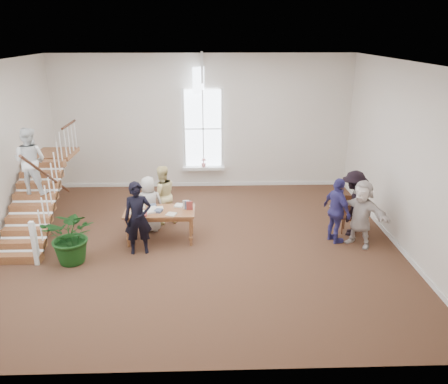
{
  "coord_description": "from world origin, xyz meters",
  "views": [
    {
      "loc": [
        0.25,
        -10.13,
        5.19
      ],
      "look_at": [
        0.58,
        0.4,
        1.27
      ],
      "focal_mm": 35.0,
      "sensor_mm": 36.0,
      "label": 1
    }
  ],
  "objects_px": {
    "woman_cluster_b": "(353,203)",
    "woman_cluster_c": "(361,214)",
    "elderly_woman": "(149,204)",
    "person_yellow": "(162,195)",
    "woman_cluster_a": "(337,211)",
    "floor_plant": "(72,235)",
    "police_officer": "(138,218)",
    "library_table": "(159,214)",
    "side_chair": "(352,213)"
  },
  "relations": [
    {
      "from": "police_officer",
      "to": "woman_cluster_c",
      "type": "xyz_separation_m",
      "value": [
        5.53,
        0.23,
        -0.05
      ]
    },
    {
      "from": "elderly_woman",
      "to": "woman_cluster_a",
      "type": "height_order",
      "value": "woman_cluster_a"
    },
    {
      "from": "elderly_woman",
      "to": "floor_plant",
      "type": "bearing_deg",
      "value": 41.66
    },
    {
      "from": "elderly_woman",
      "to": "person_yellow",
      "type": "xyz_separation_m",
      "value": [
        0.3,
        0.5,
        0.08
      ]
    },
    {
      "from": "police_officer",
      "to": "floor_plant",
      "type": "relative_size",
      "value": 1.33
    },
    {
      "from": "woman_cluster_b",
      "to": "floor_plant",
      "type": "distance_m",
      "value": 7.13
    },
    {
      "from": "person_yellow",
      "to": "woman_cluster_b",
      "type": "bearing_deg",
      "value": 148.03
    },
    {
      "from": "police_officer",
      "to": "woman_cluster_b",
      "type": "bearing_deg",
      "value": -0.28
    },
    {
      "from": "woman_cluster_b",
      "to": "woman_cluster_a",
      "type": "bearing_deg",
      "value": -25.32
    },
    {
      "from": "police_officer",
      "to": "side_chair",
      "type": "height_order",
      "value": "police_officer"
    },
    {
      "from": "library_table",
      "to": "woman_cluster_b",
      "type": "relative_size",
      "value": 1.01
    },
    {
      "from": "person_yellow",
      "to": "woman_cluster_a",
      "type": "height_order",
      "value": "woman_cluster_a"
    },
    {
      "from": "person_yellow",
      "to": "woman_cluster_a",
      "type": "bearing_deg",
      "value": 141.57
    },
    {
      "from": "woman_cluster_b",
      "to": "person_yellow",
      "type": "bearing_deg",
      "value": -74.23
    },
    {
      "from": "police_officer",
      "to": "person_yellow",
      "type": "xyz_separation_m",
      "value": [
        0.4,
        1.75,
        -0.07
      ]
    },
    {
      "from": "woman_cluster_a",
      "to": "library_table",
      "type": "bearing_deg",
      "value": 65.73
    },
    {
      "from": "library_table",
      "to": "person_yellow",
      "type": "relative_size",
      "value": 1.06
    },
    {
      "from": "library_table",
      "to": "police_officer",
      "type": "distance_m",
      "value": 0.8
    },
    {
      "from": "library_table",
      "to": "woman_cluster_c",
      "type": "relative_size",
      "value": 1.03
    },
    {
      "from": "woman_cluster_c",
      "to": "side_chair",
      "type": "xyz_separation_m",
      "value": [
        0.04,
        0.78,
        -0.31
      ]
    },
    {
      "from": "woman_cluster_a",
      "to": "woman_cluster_c",
      "type": "distance_m",
      "value": 0.59
    },
    {
      "from": "elderly_woman",
      "to": "side_chair",
      "type": "bearing_deg",
      "value": 172.29
    },
    {
      "from": "library_table",
      "to": "floor_plant",
      "type": "distance_m",
      "value": 2.2
    },
    {
      "from": "police_officer",
      "to": "person_yellow",
      "type": "bearing_deg",
      "value": 67.83
    },
    {
      "from": "police_officer",
      "to": "woman_cluster_a",
      "type": "height_order",
      "value": "police_officer"
    },
    {
      "from": "floor_plant",
      "to": "side_chair",
      "type": "xyz_separation_m",
      "value": [
        7.04,
        1.44,
        -0.13
      ]
    },
    {
      "from": "library_table",
      "to": "woman_cluster_c",
      "type": "height_order",
      "value": "woman_cluster_c"
    },
    {
      "from": "elderly_woman",
      "to": "side_chair",
      "type": "xyz_separation_m",
      "value": [
        5.46,
        -0.24,
        -0.21
      ]
    },
    {
      "from": "woman_cluster_b",
      "to": "side_chair",
      "type": "height_order",
      "value": "woman_cluster_b"
    },
    {
      "from": "person_yellow",
      "to": "elderly_woman",
      "type": "bearing_deg",
      "value": 36.73
    },
    {
      "from": "woman_cluster_b",
      "to": "library_table",
      "type": "bearing_deg",
      "value": -62.03
    },
    {
      "from": "police_officer",
      "to": "elderly_woman",
      "type": "relative_size",
      "value": 1.19
    },
    {
      "from": "woman_cluster_a",
      "to": "woman_cluster_b",
      "type": "bearing_deg",
      "value": -72.2
    },
    {
      "from": "woman_cluster_a",
      "to": "floor_plant",
      "type": "relative_size",
      "value": 1.25
    },
    {
      "from": "elderly_woman",
      "to": "side_chair",
      "type": "relative_size",
      "value": 1.55
    },
    {
      "from": "library_table",
      "to": "woman_cluster_c",
      "type": "bearing_deg",
      "value": -5.12
    },
    {
      "from": "woman_cluster_c",
      "to": "side_chair",
      "type": "distance_m",
      "value": 0.84
    },
    {
      "from": "floor_plant",
      "to": "woman_cluster_a",
      "type": "bearing_deg",
      "value": 7.59
    },
    {
      "from": "person_yellow",
      "to": "floor_plant",
      "type": "height_order",
      "value": "person_yellow"
    },
    {
      "from": "woman_cluster_a",
      "to": "police_officer",
      "type": "bearing_deg",
      "value": 73.46
    },
    {
      "from": "library_table",
      "to": "woman_cluster_a",
      "type": "distance_m",
      "value": 4.55
    },
    {
      "from": "library_table",
      "to": "woman_cluster_b",
      "type": "height_order",
      "value": "woman_cluster_b"
    },
    {
      "from": "woman_cluster_b",
      "to": "woman_cluster_c",
      "type": "xyz_separation_m",
      "value": [
        0.0,
        -0.65,
        -0.02
      ]
    },
    {
      "from": "police_officer",
      "to": "floor_plant",
      "type": "distance_m",
      "value": 1.56
    },
    {
      "from": "library_table",
      "to": "floor_plant",
      "type": "height_order",
      "value": "floor_plant"
    },
    {
      "from": "woman_cluster_c",
      "to": "floor_plant",
      "type": "height_order",
      "value": "woman_cluster_c"
    },
    {
      "from": "person_yellow",
      "to": "floor_plant",
      "type": "xyz_separation_m",
      "value": [
        -1.88,
        -2.18,
        -0.16
      ]
    },
    {
      "from": "person_yellow",
      "to": "library_table",
      "type": "bearing_deg",
      "value": 69.22
    },
    {
      "from": "woman_cluster_a",
      "to": "woman_cluster_c",
      "type": "relative_size",
      "value": 1.0
    },
    {
      "from": "woman_cluster_c",
      "to": "woman_cluster_b",
      "type": "bearing_deg",
      "value": 134.23
    }
  ]
}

